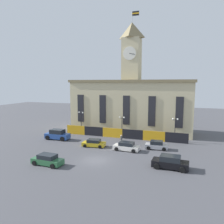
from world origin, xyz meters
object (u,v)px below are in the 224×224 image
Objects in this scene: car_black_suv at (170,162)px; car_yellow_coupe at (94,143)px; car_white_taxi at (127,147)px; pedestrian at (121,139)px; car_blue_van at (57,135)px; street_lamp_left at (175,124)px; car_green_wagon at (47,160)px; street_lamp_center at (81,118)px; car_silver_hatch at (157,145)px; street_lamp_far_left at (122,122)px.

car_black_suv is 15.38m from car_yellow_coupe.
pedestrian is at bearing 123.38° from car_white_taxi.
car_blue_van is at bearing -20.14° from car_yellow_coupe.
car_green_wagon is at bearing -130.76° from street_lamp_left.
car_green_wagon is (-16.49, -19.14, -2.74)m from street_lamp_left.
car_silver_hatch is (18.18, -6.45, -3.02)m from street_lamp_center.
pedestrian is at bearing -11.85° from car_silver_hatch.
street_lamp_center reaches higher than car_green_wagon.
car_white_taxi is at bearing 145.99° from car_black_suv.
street_lamp_left is at bearing -165.68° from car_blue_van.
street_lamp_left is 14.92m from car_black_suv.
street_lamp_far_left is 0.98× the size of car_white_taxi.
street_lamp_center is 1.09× the size of car_green_wagon.
car_yellow_coupe is 2.41× the size of pedestrian.
car_white_taxi is at bearing -130.13° from street_lamp_left.
street_lamp_left is at bearing 53.18° from car_white_taxi.
car_white_taxi is 5.44m from car_silver_hatch.
street_lamp_left reaches higher than street_lamp_far_left.
car_blue_van is at bearing 120.34° from car_green_wagon.
car_yellow_coupe is (7.01, -8.65, -3.08)m from street_lamp_center.
pedestrian reaches higher than car_green_wagon.
pedestrian is at bearing -74.79° from street_lamp_far_left.
car_silver_hatch reaches higher than car_yellow_coupe.
car_yellow_coupe is 6.34m from car_white_taxi.
car_black_suv reaches higher than car_green_wagon.
street_lamp_center is at bearing -23.11° from car_silver_hatch.
car_blue_van is 13.60m from pedestrian.
car_green_wagon is at bearing 116.40° from car_blue_van.
car_green_wagon is 2.58× the size of pedestrian.
street_lamp_far_left is 9.49m from car_yellow_coupe.
pedestrian is (-9.57, -5.45, -2.46)m from street_lamp_left.
car_blue_van is 2.83× the size of pedestrian.
pedestrian is at bearing 65.98° from car_green_wagon.
street_lamp_left is at bearing 52.05° from car_green_wagon.
street_lamp_far_left reaches higher than car_green_wagon.
car_yellow_coupe is 11.39m from car_silver_hatch.
street_lamp_far_left is 1.02× the size of car_yellow_coupe.
car_blue_van is (-23.40, 8.28, 0.13)m from car_black_suv.
car_silver_hatch is (-2.98, 8.23, -0.14)m from car_black_suv.
street_lamp_left is 24.13m from car_blue_van.
street_lamp_far_left is at bearing 129.89° from car_black_suv.
street_lamp_left reaches higher than car_black_suv.
street_lamp_left is 0.92× the size of car_blue_van.
street_lamp_center is 9.85m from street_lamp_far_left.
car_silver_hatch is at bearing -37.70° from street_lamp_far_left.
street_lamp_center is at bearing 147.50° from car_black_suv.
car_green_wagon is at bearing -142.21° from pedestrian.
car_blue_van is (-6.64, 12.74, 0.25)m from car_green_wagon.
street_lamp_far_left is 13.87m from car_blue_van.
car_white_taxi is 13.56m from car_green_wagon.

